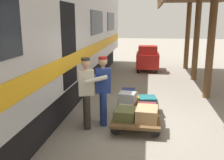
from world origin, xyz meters
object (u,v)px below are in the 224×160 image
object	(u,v)px
suitcase_burgundy_valise	(147,108)
baggage_tug	(148,59)
suitcase_gray_aluminum	(127,97)
suitcase_cream_canvas	(127,106)
suitcase_olive_duffel	(125,114)
suitcase_tan_vintage	(147,114)
suitcase_teal_softside	(147,101)
porter_by_door	(87,91)
luggage_cart	(137,113)
suitcase_yellow_case	(129,99)
porter_in_overalls	(102,88)
suitcase_navy_fabric	(128,93)
train_car	(11,40)

from	to	relation	value
suitcase_burgundy_valise	baggage_tug	xyz separation A→B (m)	(0.06, -6.77, 0.24)
suitcase_gray_aluminum	suitcase_cream_canvas	bearing A→B (deg)	-86.42
suitcase_olive_duffel	baggage_tug	xyz separation A→B (m)	(-0.45, -7.35, 0.22)
suitcase_burgundy_valise	suitcase_gray_aluminum	distance (m)	0.57
suitcase_burgundy_valise	suitcase_tan_vintage	distance (m)	0.57
suitcase_teal_softside	porter_by_door	bearing A→B (deg)	37.50
luggage_cart	suitcase_gray_aluminum	bearing A→B (deg)	6.85
suitcase_cream_canvas	suitcase_teal_softside	world-z (taller)	suitcase_cream_canvas
suitcase_yellow_case	porter_by_door	xyz separation A→B (m)	(0.91, 1.09, 0.51)
suitcase_cream_canvas	suitcase_tan_vintage	bearing A→B (deg)	131.33
luggage_cart	porter_by_door	world-z (taller)	porter_by_door
porter_in_overalls	baggage_tug	world-z (taller)	porter_in_overalls
suitcase_tan_vintage	porter_in_overalls	distance (m)	1.24
suitcase_yellow_case	suitcase_gray_aluminum	world-z (taller)	suitcase_gray_aluminum
suitcase_cream_canvas	porter_in_overalls	world-z (taller)	porter_in_overalls
suitcase_olive_duffel	baggage_tug	bearing A→B (deg)	-93.47
suitcase_olive_duffel	suitcase_yellow_case	distance (m)	1.14
suitcase_tan_vintage	porter_in_overalls	world-z (taller)	porter_in_overalls
suitcase_burgundy_valise	suitcase_olive_duffel	xyz separation A→B (m)	(0.50, 0.57, 0.03)
suitcase_teal_softside	suitcase_gray_aluminum	distance (m)	0.82
luggage_cart	suitcase_navy_fabric	world-z (taller)	suitcase_navy_fabric
suitcase_olive_duffel	suitcase_gray_aluminum	xyz separation A→B (m)	(-0.00, -0.54, 0.24)
porter_in_overalls	porter_by_door	world-z (taller)	same
suitcase_navy_fabric	porter_in_overalls	world-z (taller)	porter_in_overalls
suitcase_tan_vintage	baggage_tug	size ratio (longest dim) A/B	0.36
suitcase_burgundy_valise	suitcase_yellow_case	world-z (taller)	suitcase_yellow_case
suitcase_yellow_case	baggage_tug	bearing A→B (deg)	-94.11
suitcase_cream_canvas	baggage_tug	size ratio (longest dim) A/B	0.34
suitcase_gray_aluminum	baggage_tug	size ratio (longest dim) A/B	0.24
suitcase_burgundy_valise	suitcase_olive_duffel	world-z (taller)	suitcase_olive_duffel
suitcase_teal_softside	porter_in_overalls	distance (m)	1.48
suitcase_navy_fabric	porter_by_door	world-z (taller)	porter_by_door
porter_by_door	suitcase_burgundy_valise	bearing A→B (deg)	-160.05
suitcase_teal_softside	porter_in_overalls	world-z (taller)	porter_in_overalls
suitcase_tan_vintage	luggage_cart	bearing A→B (deg)	-66.26
train_car	suitcase_cream_canvas	bearing A→B (deg)	-176.51
suitcase_tan_vintage	suitcase_cream_canvas	bearing A→B (deg)	-48.67
suitcase_burgundy_valise	suitcase_tan_vintage	world-z (taller)	suitcase_tan_vintage
baggage_tug	suitcase_cream_canvas	bearing A→B (deg)	86.23
train_car	suitcase_yellow_case	world-z (taller)	train_car
luggage_cart	suitcase_tan_vintage	bearing A→B (deg)	113.74
suitcase_cream_canvas	luggage_cart	bearing A→B (deg)	-180.00
suitcase_burgundy_valise	suitcase_cream_canvas	size ratio (longest dim) A/B	0.80
luggage_cart	baggage_tug	size ratio (longest dim) A/B	1.21
train_car	suitcase_navy_fabric	xyz separation A→B (m)	(-2.89, -0.73, -1.45)
luggage_cart	suitcase_teal_softside	distance (m)	0.64
suitcase_cream_canvas	porter_by_door	distance (m)	1.17
porter_in_overalls	porter_by_door	size ratio (longest dim) A/B	1.00
suitcase_olive_duffel	suitcase_tan_vintage	size ratio (longest dim) A/B	0.86
train_car	baggage_tug	distance (m)	7.85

